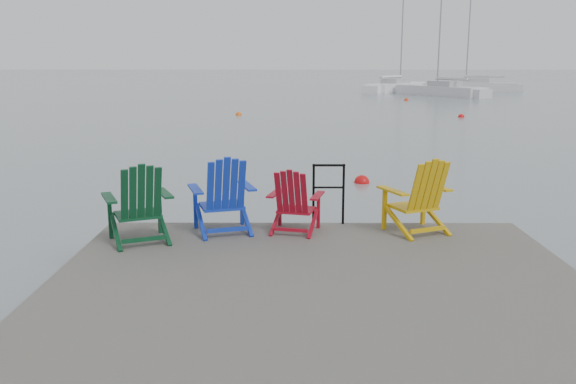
{
  "coord_description": "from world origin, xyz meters",
  "views": [
    {
      "loc": [
        -0.31,
        -6.3,
        2.87
      ],
      "look_at": [
        -0.35,
        3.06,
        0.85
      ],
      "focal_mm": 38.0,
      "sensor_mm": 36.0,
      "label": 1
    }
  ],
  "objects_px": {
    "chair_green": "(139,203)",
    "buoy_b": "(239,115)",
    "sailboat_near": "(441,91)",
    "chair_red": "(294,200)",
    "chair_blue": "(223,195)",
    "sailboat_far": "(470,87)",
    "buoy_d": "(406,100)",
    "chair_yellow": "(419,196)",
    "buoy_a": "(362,183)",
    "buoy_c": "(461,117)",
    "handrail": "(329,188)",
    "sailboat_mid": "(397,88)"
  },
  "relations": [
    {
      "from": "chair_blue",
      "to": "sailboat_far",
      "type": "relative_size",
      "value": 0.09
    },
    {
      "from": "handrail",
      "to": "sailboat_mid",
      "type": "relative_size",
      "value": 0.07
    },
    {
      "from": "sailboat_mid",
      "to": "buoy_c",
      "type": "bearing_deg",
      "value": -54.89
    },
    {
      "from": "chair_red",
      "to": "sailboat_mid",
      "type": "relative_size",
      "value": 0.07
    },
    {
      "from": "sailboat_near",
      "to": "handrail",
      "type": "bearing_deg",
      "value": -138.4
    },
    {
      "from": "chair_red",
      "to": "buoy_c",
      "type": "height_order",
      "value": "chair_red"
    },
    {
      "from": "sailboat_near",
      "to": "chair_blue",
      "type": "bearing_deg",
      "value": -140.05
    },
    {
      "from": "chair_yellow",
      "to": "sailboat_mid",
      "type": "relative_size",
      "value": 0.08
    },
    {
      "from": "chair_green",
      "to": "sailboat_far",
      "type": "xyz_separation_m",
      "value": [
        19.39,
        51.95,
        -0.69
      ]
    },
    {
      "from": "sailboat_far",
      "to": "buoy_d",
      "type": "height_order",
      "value": "sailboat_far"
    },
    {
      "from": "chair_green",
      "to": "chair_red",
      "type": "bearing_deg",
      "value": -10.24
    },
    {
      "from": "sailboat_near",
      "to": "chair_green",
      "type": "bearing_deg",
      "value": -141.14
    },
    {
      "from": "chair_green",
      "to": "sailboat_far",
      "type": "height_order",
      "value": "sailboat_far"
    },
    {
      "from": "sailboat_far",
      "to": "buoy_d",
      "type": "relative_size",
      "value": 34.02
    },
    {
      "from": "sailboat_mid",
      "to": "sailboat_far",
      "type": "xyz_separation_m",
      "value": [
        7.24,
        1.1,
        0.0
      ]
    },
    {
      "from": "sailboat_far",
      "to": "chair_yellow",
      "type": "bearing_deg",
      "value": 176.55
    },
    {
      "from": "sailboat_near",
      "to": "sailboat_mid",
      "type": "xyz_separation_m",
      "value": [
        -2.42,
        7.03,
        -0.0
      ]
    },
    {
      "from": "chair_blue",
      "to": "sailboat_near",
      "type": "distance_m",
      "value": 45.4
    },
    {
      "from": "handrail",
      "to": "chair_blue",
      "type": "xyz_separation_m",
      "value": [
        -1.49,
        -0.49,
        0.01
      ]
    },
    {
      "from": "buoy_a",
      "to": "buoy_b",
      "type": "bearing_deg",
      "value": 103.64
    },
    {
      "from": "sailboat_far",
      "to": "sailboat_mid",
      "type": "bearing_deg",
      "value": 112.06
    },
    {
      "from": "sailboat_mid",
      "to": "buoy_b",
      "type": "xyz_separation_m",
      "value": [
        -12.96,
        -25.63,
        -0.35
      ]
    },
    {
      "from": "sailboat_far",
      "to": "sailboat_near",
      "type": "bearing_deg",
      "value": 162.76
    },
    {
      "from": "chair_green",
      "to": "sailboat_mid",
      "type": "distance_m",
      "value": 52.28
    },
    {
      "from": "chair_yellow",
      "to": "sailboat_mid",
      "type": "bearing_deg",
      "value": 57.08
    },
    {
      "from": "buoy_a",
      "to": "handrail",
      "type": "bearing_deg",
      "value": -101.64
    },
    {
      "from": "chair_blue",
      "to": "handrail",
      "type": "bearing_deg",
      "value": 0.72
    },
    {
      "from": "chair_red",
      "to": "buoy_b",
      "type": "xyz_separation_m",
      "value": [
        -2.86,
        24.72,
        -0.96
      ]
    },
    {
      "from": "handrail",
      "to": "chair_red",
      "type": "relative_size",
      "value": 0.98
    },
    {
      "from": "handrail",
      "to": "buoy_a",
      "type": "distance_m",
      "value": 5.82
    },
    {
      "from": "chair_green",
      "to": "chair_yellow",
      "type": "bearing_deg",
      "value": -16.54
    },
    {
      "from": "chair_blue",
      "to": "sailboat_mid",
      "type": "distance_m",
      "value": 51.58
    },
    {
      "from": "sailboat_far",
      "to": "buoy_a",
      "type": "xyz_separation_m",
      "value": [
        -15.68,
        -45.38,
        -0.36
      ]
    },
    {
      "from": "buoy_c",
      "to": "buoy_d",
      "type": "xyz_separation_m",
      "value": [
        -0.31,
        13.73,
        0.0
      ]
    },
    {
      "from": "chair_green",
      "to": "sailboat_near",
      "type": "bearing_deg",
      "value": 47.82
    },
    {
      "from": "handrail",
      "to": "sailboat_far",
      "type": "xyz_separation_m",
      "value": [
        16.83,
        50.99,
        -0.69
      ]
    },
    {
      "from": "chair_red",
      "to": "buoy_b",
      "type": "distance_m",
      "value": 24.91
    },
    {
      "from": "buoy_a",
      "to": "buoy_c",
      "type": "xyz_separation_m",
      "value": [
        7.15,
        17.42,
        0.0
      ]
    },
    {
      "from": "handrail",
      "to": "chair_yellow",
      "type": "xyz_separation_m",
      "value": [
        1.23,
        -0.48,
        -0.01
      ]
    },
    {
      "from": "chair_blue",
      "to": "buoy_a",
      "type": "distance_m",
      "value": 6.72
    },
    {
      "from": "buoy_c",
      "to": "buoy_d",
      "type": "relative_size",
      "value": 0.98
    },
    {
      "from": "sailboat_near",
      "to": "buoy_b",
      "type": "relative_size",
      "value": 34.06
    },
    {
      "from": "chair_green",
      "to": "buoy_b",
      "type": "height_order",
      "value": "chair_green"
    },
    {
      "from": "chair_blue",
      "to": "buoy_c",
      "type": "distance_m",
      "value": 25.49
    },
    {
      "from": "chair_blue",
      "to": "buoy_a",
      "type": "relative_size",
      "value": 2.93
    },
    {
      "from": "handrail",
      "to": "chair_green",
      "type": "xyz_separation_m",
      "value": [
        -2.55,
        -0.96,
        -0.0
      ]
    },
    {
      "from": "chair_red",
      "to": "buoy_d",
      "type": "height_order",
      "value": "chair_red"
    },
    {
      "from": "chair_blue",
      "to": "chair_red",
      "type": "distance_m",
      "value": 0.99
    },
    {
      "from": "handrail",
      "to": "buoy_a",
      "type": "relative_size",
      "value": 2.42
    },
    {
      "from": "chair_yellow",
      "to": "buoy_c",
      "type": "relative_size",
      "value": 3.19
    }
  ]
}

